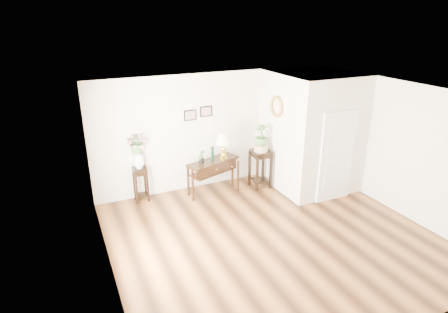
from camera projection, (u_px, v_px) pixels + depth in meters
floor at (272, 236)px, 7.30m from camera, size 6.00×5.50×0.02m
ceiling at (280, 94)px, 6.29m from camera, size 6.00×5.50×0.02m
wall_back at (216, 130)px, 9.13m from camera, size 6.00×0.02×2.80m
wall_front at (399, 253)px, 4.46m from camera, size 6.00×0.02×2.80m
wall_left at (105, 203)px, 5.63m from camera, size 0.02×5.50×2.80m
wall_right at (396, 147)px, 7.96m from camera, size 0.02×5.50×2.80m
partition at (310, 130)px, 9.11m from camera, size 1.80×1.95×2.80m
door at (336, 157)px, 8.39m from camera, size 0.90×0.05×2.10m
art_print_left at (190, 115)px, 8.69m from camera, size 0.30×0.02×0.25m
art_print_right at (206, 111)px, 8.83m from camera, size 0.30×0.02×0.25m
wall_ornament at (276, 107)px, 8.62m from camera, size 0.07×0.51×0.51m
console_table at (213, 177)px, 8.90m from camera, size 1.35×0.80×0.85m
table_lamp at (223, 145)px, 8.72m from camera, size 0.44×0.44×0.64m
green_vase at (213, 154)px, 8.68m from camera, size 0.07×0.07×0.34m
potted_plant at (201, 156)px, 8.58m from camera, size 0.19×0.18×0.29m
plant_stand_a at (141, 184)px, 8.57m from camera, size 0.34×0.34×0.81m
porcelain_vase at (139, 159)px, 8.34m from camera, size 0.28×0.28×0.41m
lily_arrangement at (137, 141)px, 8.19m from camera, size 0.51×0.46×0.50m
plant_stand_b at (260, 169)px, 9.24m from camera, size 0.50×0.50×0.95m
ceramic_bowl at (261, 148)px, 9.04m from camera, size 0.37×0.37×0.15m
narcissus at (261, 136)px, 8.93m from camera, size 0.39×0.39×0.53m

